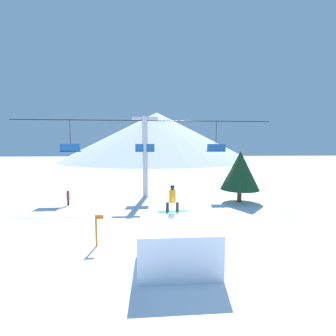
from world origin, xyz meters
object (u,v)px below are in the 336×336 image
object	(u,v)px
snowboarder	(172,199)
pine_tree_near	(240,171)
distant_skier	(68,197)
snow_ramp	(176,241)
trail_marker	(97,229)

from	to	relation	value
snowboarder	pine_tree_near	size ratio (longest dim) A/B	0.31
distant_skier	snow_ramp	bearing A→B (deg)	-50.94
distant_skier	pine_tree_near	bearing A→B (deg)	0.12
snowboarder	trail_marker	bearing A→B (deg)	176.33
snow_ramp	snowboarder	size ratio (longest dim) A/B	2.47
trail_marker	snow_ramp	bearing A→B (deg)	-24.37
snowboarder	pine_tree_near	world-z (taller)	pine_tree_near
pine_tree_near	trail_marker	distance (m)	13.22
snowboarder	trail_marker	xyz separation A→B (m)	(-3.64, 0.23, -1.50)
snow_ramp	distant_skier	world-z (taller)	snow_ramp
pine_tree_near	distant_skier	distance (m)	14.65
snow_ramp	distant_skier	size ratio (longest dim) A/B	2.72
snowboarder	snow_ramp	bearing A→B (deg)	-88.73
trail_marker	distant_skier	size ratio (longest dim) A/B	1.27
snow_ramp	distant_skier	distance (m)	12.50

